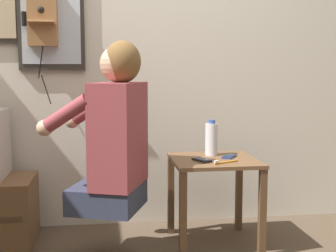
% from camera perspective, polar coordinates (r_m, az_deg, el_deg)
% --- Properties ---
extents(wall_back, '(6.80, 0.05, 2.55)m').
position_cam_1_polar(wall_back, '(3.24, -5.53, 10.44)').
color(wall_back, beige).
rests_on(wall_back, ground_plane).
extents(side_table, '(0.51, 0.51, 0.54)m').
position_cam_1_polar(side_table, '(2.87, 5.60, -6.09)').
color(side_table, brown).
rests_on(side_table, ground_plane).
extents(person, '(0.61, 0.56, 0.94)m').
position_cam_1_polar(person, '(2.59, -6.54, -0.94)').
color(person, '#2D3347').
rests_on(person, ground_plane).
extents(wall_phone_antique, '(0.22, 0.19, 0.80)m').
position_cam_1_polar(wall_phone_antique, '(3.19, -15.07, 12.93)').
color(wall_phone_antique, olive).
extents(wall_mirror, '(0.43, 0.04, 0.79)m').
position_cam_1_polar(wall_mirror, '(3.23, -14.10, 13.69)').
color(wall_mirror, '#2D2823').
extents(cell_phone_held, '(0.11, 0.14, 0.01)m').
position_cam_1_polar(cell_phone_held, '(2.77, 4.14, -4.15)').
color(cell_phone_held, black).
rests_on(cell_phone_held, side_table).
extents(cell_phone_spare, '(0.12, 0.14, 0.01)m').
position_cam_1_polar(cell_phone_spare, '(2.90, 7.47, -3.69)').
color(cell_phone_spare, navy).
rests_on(cell_phone_spare, side_table).
extents(water_bottle, '(0.08, 0.08, 0.22)m').
position_cam_1_polar(water_bottle, '(2.95, 5.33, -1.56)').
color(water_bottle, silver).
rests_on(water_bottle, side_table).
extents(toothbrush, '(0.16, 0.09, 0.02)m').
position_cam_1_polar(toothbrush, '(2.72, 6.90, -4.37)').
color(toothbrush, orange).
rests_on(toothbrush, side_table).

